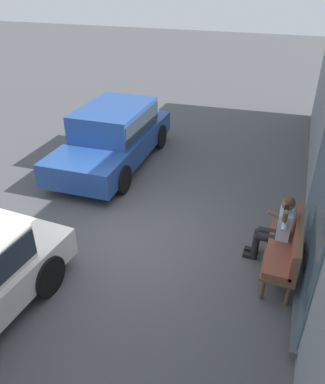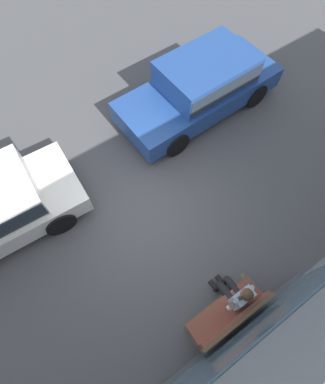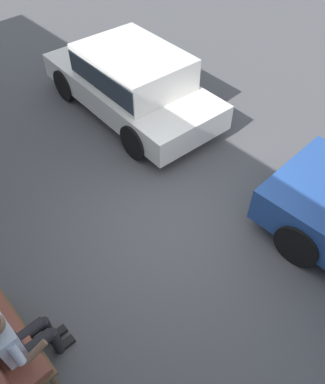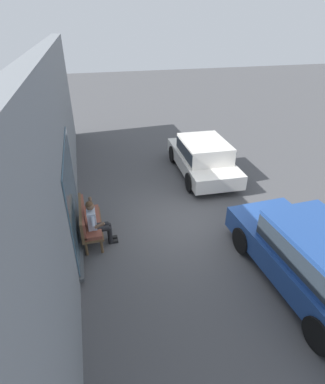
% 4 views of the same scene
% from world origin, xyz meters
% --- Properties ---
extents(ground_plane, '(60.00, 60.00, 0.00)m').
position_xyz_m(ground_plane, '(0.00, 0.00, 0.00)').
color(ground_plane, '#4C4C4F').
extents(person_on_phone, '(0.73, 0.74, 1.35)m').
position_xyz_m(person_on_phone, '(-0.36, 2.67, 0.72)').
color(person_on_phone, black).
rests_on(person_on_phone, ground_plane).
extents(parked_car_mid, '(4.23, 2.05, 1.40)m').
position_xyz_m(parked_car_mid, '(2.90, -1.59, 0.77)').
color(parked_car_mid, white).
rests_on(parked_car_mid, ground_plane).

